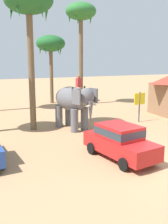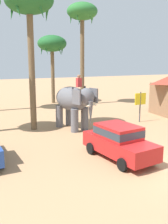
{
  "view_description": "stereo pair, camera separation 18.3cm",
  "coord_description": "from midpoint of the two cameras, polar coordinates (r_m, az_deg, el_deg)",
  "views": [
    {
      "loc": [
        -8.46,
        -8.64,
        4.84
      ],
      "look_at": [
        -1.28,
        5.88,
        1.6
      ],
      "focal_mm": 41.86,
      "sensor_mm": 36.0,
      "label": 1
    },
    {
      "loc": [
        -8.29,
        -8.72,
        4.84
      ],
      "look_at": [
        -1.28,
        5.88,
        1.6
      ],
      "focal_mm": 41.86,
      "sensor_mm": 36.0,
      "label": 2
    }
  ],
  "objects": [
    {
      "name": "signboard_yellow",
      "position": [
        20.93,
        12.43,
        2.38
      ],
      "size": [
        1.0,
        0.1,
        2.4
      ],
      "color": "#4C4C51",
      "rests_on": "ground"
    },
    {
      "name": "palm_tree_near_hut",
      "position": [
        28.96,
        -0.2,
        20.27
      ],
      "size": [
        3.2,
        3.2,
        10.7
      ],
      "color": "brown",
      "rests_on": "ground"
    },
    {
      "name": "car_sedan_foreground",
      "position": [
        13.12,
        8.01,
        -6.14
      ],
      "size": [
        2.22,
        4.26,
        1.7
      ],
      "color": "red",
      "rests_on": "ground"
    },
    {
      "name": "palm_tree_far_back",
      "position": [
        29.91,
        -6.81,
        14.28
      ],
      "size": [
        3.2,
        3.2,
        7.53
      ],
      "color": "brown",
      "rests_on": "ground"
    },
    {
      "name": "palm_tree_leaning_seaward",
      "position": [
        18.62,
        -11.57,
        21.81
      ],
      "size": [
        3.2,
        3.2,
        9.55
      ],
      "color": "brown",
      "rests_on": "ground"
    },
    {
      "name": "elephant_with_mahout",
      "position": [
        18.28,
        -1.99,
        2.33
      ],
      "size": [
        2.34,
        4.01,
        3.88
      ],
      "color": "slate",
      "rests_on": "ground"
    },
    {
      "name": "ground_plane",
      "position": [
        13.0,
        17.28,
        -11.08
      ],
      "size": [
        120.0,
        120.0,
        0.0
      ],
      "primitive_type": "plane",
      "color": "tan"
    }
  ]
}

